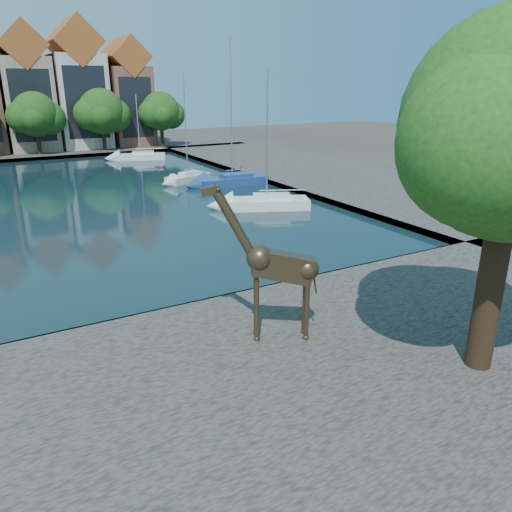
{
  "coord_description": "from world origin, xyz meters",
  "views": [
    {
      "loc": [
        -5.54,
        -17.64,
        9.06
      ],
      "look_at": [
        3.55,
        -1.56,
        2.59
      ],
      "focal_mm": 35.0,
      "sensor_mm": 36.0,
      "label": 1
    }
  ],
  "objects": [
    {
      "name": "townhouse_east_end",
      "position": [
        15.0,
        55.99,
        7.11
      ],
      "size": [
        5.44,
        9.18,
        14.43
      ],
      "color": "brown",
      "rests_on": "far_quay"
    },
    {
      "name": "far_quay",
      "position": [
        0.0,
        56.0,
        0.25
      ],
      "size": [
        60.0,
        16.0,
        0.5
      ],
      "primitive_type": "cube",
      "color": "#544E49",
      "rests_on": "ground"
    },
    {
      "name": "townhouse_east_inner",
      "position": [
        2.0,
        55.99,
        7.73
      ],
      "size": [
        5.94,
        9.18,
        15.79
      ],
      "color": "tan",
      "rests_on": "far_quay"
    },
    {
      "name": "giraffe_statue",
      "position": [
        2.79,
        -4.2,
        3.18
      ],
      "size": [
        3.58,
        2.05,
        5.45
      ],
      "color": "#3E301F",
      "rests_on": "near_quay"
    },
    {
      "name": "townhouse_east_mid",
      "position": [
        8.5,
        55.99,
        8.1
      ],
      "size": [
        6.43,
        9.18,
        16.65
      ],
      "color": "beige",
      "rests_on": "far_quay"
    },
    {
      "name": "sailboat_right_a",
      "position": [
        13.12,
        13.72,
        0.65
      ],
      "size": [
        6.59,
        4.53,
        9.85
      ],
      "color": "white",
      "rests_on": "water_basin"
    },
    {
      "name": "far_tree_mid_east",
      "position": [
        2.1,
        50.49,
        5.13
      ],
      "size": [
        7.02,
        5.4,
        7.52
      ],
      "color": "#332114",
      "rests_on": "far_quay"
    },
    {
      "name": "sailboat_right_b",
      "position": [
        15.0,
        23.11,
        0.66
      ],
      "size": [
        6.57,
        2.69,
        12.61
      ],
      "color": "navy",
      "rests_on": "water_basin"
    },
    {
      "name": "near_quay",
      "position": [
        0.0,
        -7.0,
        0.25
      ],
      "size": [
        50.0,
        14.0,
        0.5
      ],
      "primitive_type": "cube",
      "color": "#544E49",
      "rests_on": "ground"
    },
    {
      "name": "ground",
      "position": [
        0.0,
        0.0,
        0.0
      ],
      "size": [
        160.0,
        160.0,
        0.0
      ],
      "primitive_type": "plane",
      "color": "#38332B",
      "rests_on": "ground"
    },
    {
      "name": "water_basin",
      "position": [
        0.0,
        24.0,
        0.04
      ],
      "size": [
        38.0,
        50.0,
        0.08
      ],
      "primitive_type": "cube",
      "color": "black",
      "rests_on": "ground"
    },
    {
      "name": "right_quay",
      "position": [
        25.0,
        24.0,
        0.25
      ],
      "size": [
        14.0,
        52.0,
        0.5
      ],
      "primitive_type": "cube",
      "color": "#544E49",
      "rests_on": "ground"
    },
    {
      "name": "sailboat_right_d",
      "position": [
        12.37,
        42.68,
        0.6
      ],
      "size": [
        6.25,
        3.75,
        7.62
      ],
      "color": "silver",
      "rests_on": "water_basin"
    },
    {
      "name": "far_tree_east",
      "position": [
        10.11,
        50.49,
        5.24
      ],
      "size": [
        7.54,
        5.8,
        7.84
      ],
      "color": "#332114",
      "rests_on": "far_quay"
    },
    {
      "name": "far_tree_far_east",
      "position": [
        18.09,
        50.49,
        5.08
      ],
      "size": [
        6.76,
        5.2,
        7.36
      ],
      "color": "#332114",
      "rests_on": "far_quay"
    },
    {
      "name": "sailboat_right_c",
      "position": [
        12.0,
        26.5,
        0.61
      ],
      "size": [
        4.81,
        3.21,
        9.68
      ],
      "color": "silver",
      "rests_on": "water_basin"
    }
  ]
}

